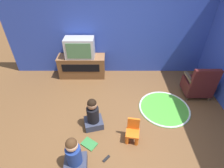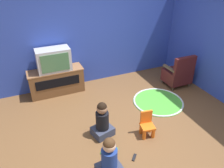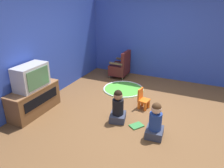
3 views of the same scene
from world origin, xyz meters
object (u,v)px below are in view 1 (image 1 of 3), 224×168
tv_cabinet (81,66)px  black_armchair (198,84)px  child_watching_left (93,115)px  child_watching_center (74,156)px  remote_control (106,159)px  yellow_kid_chair (132,132)px  book (89,144)px  television (79,48)px

tv_cabinet → black_armchair: 3.03m
tv_cabinet → black_armchair: (2.90, -0.89, 0.02)m
child_watching_left → child_watching_center: (-0.22, -0.85, 0.00)m
tv_cabinet → remote_control: bearing=-74.0°
yellow_kid_chair → child_watching_left: child_watching_left is taller
book → remote_control: size_ratio=2.37×
tv_cabinet → child_watching_left: 1.90m
child_watching_center → remote_control: 0.59m
yellow_kid_chair → book: size_ratio=1.45×
black_armchair → yellow_kid_chair: size_ratio=1.79×
child_watching_left → remote_control: size_ratio=5.09×
tv_cabinet → black_armchair: bearing=-17.1°
child_watching_center → book: bearing=62.2°
yellow_kid_chair → book: bearing=-161.9°
child_watching_left → child_watching_center: size_ratio=1.00×
yellow_kid_chair → child_watching_center: child_watching_center is taller
book → child_watching_left: bearing=-61.5°
television → black_armchair: television is taller
yellow_kid_chair → child_watching_left: 0.83m
book → remote_control: 0.44m
tv_cabinet → child_watching_center: bearing=-84.8°
book → remote_control: (0.32, -0.29, -0.00)m
child_watching_center → remote_control: bearing=8.5°
yellow_kid_chair → book: (-0.80, -0.12, -0.18)m
child_watching_left → remote_control: child_watching_left is taller
television → tv_cabinet: bearing=90.0°
tv_cabinet → child_watching_center: size_ratio=1.80×
child_watching_center → book: (0.17, 0.41, -0.30)m
remote_control → television: bearing=59.4°
black_armchair → book: bearing=29.4°
black_armchair → remote_control: black_armchair is taller
black_armchair → child_watching_left: (-2.43, -0.95, -0.03)m
yellow_kid_chair → television: bearing=129.1°
black_armchair → remote_control: 2.76m
yellow_kid_chair → child_watching_left: size_ratio=0.68×
child_watching_left → child_watching_center: 0.88m
book → tv_cabinet: bearing=-44.7°
child_watching_center → child_watching_left: bearing=70.2°
television → remote_control: television is taller
black_armchair → child_watching_left: size_ratio=1.21×
black_armchair → yellow_kid_chair: bearing=37.2°
television → black_armchair: bearing=-16.8°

